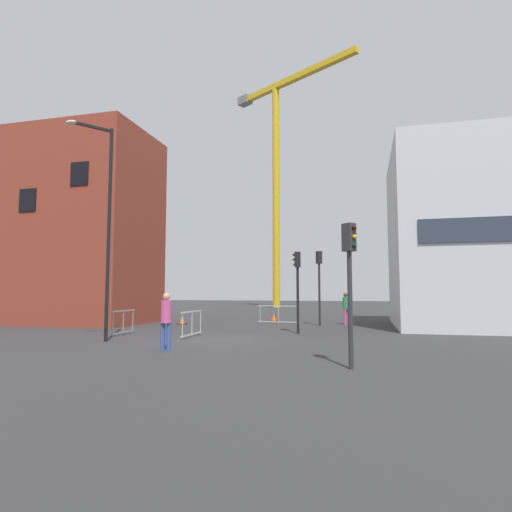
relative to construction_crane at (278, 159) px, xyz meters
The scene contains 15 objects.
ground 40.98m from the construction_crane, 82.41° to the right, with size 160.00×160.00×0.00m, color #333335.
brick_building 32.91m from the construction_crane, 105.05° to the right, with size 10.98×6.07×11.61m.
office_block 34.77m from the construction_crane, 57.39° to the right, with size 10.60×9.26×9.60m.
construction_crane is the anchor object (origin of this frame).
streetlamp_tall 40.06m from the construction_crane, 89.04° to the right, with size 1.23×1.41×8.32m.
traffic_light_corner 37.07m from the construction_crane, 77.25° to the right, with size 0.38×0.28×3.71m.
traffic_light_island 32.83m from the construction_crane, 74.15° to the right, with size 0.37×0.37×4.18m.
traffic_light_near 45.36m from the construction_crane, 76.33° to the right, with size 0.38×0.36×3.58m.
pedestrian_walking 43.17m from the construction_crane, 84.01° to the right, with size 0.34×0.34×1.84m.
pedestrian_waiting 33.02m from the construction_crane, 70.73° to the right, with size 0.34×0.34×1.83m.
safety_barrier_rear 39.39m from the construction_crane, 90.02° to the right, with size 0.11×1.87×1.08m.
safety_barrier_left_run 32.62m from the construction_crane, 78.77° to the right, with size 2.58×0.26×1.08m.
safety_barrier_mid_span 39.56m from the construction_crane, 84.70° to the right, with size 0.09×2.23×1.08m.
traffic_cone_striped 31.05m from the construction_crane, 79.50° to the right, with size 0.47×0.47×0.48m.
traffic_cone_orange 33.84m from the construction_crane, 90.35° to the right, with size 0.49×0.49×0.49m.
Camera 1 is at (5.56, -15.85, 1.86)m, focal length 30.12 mm.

